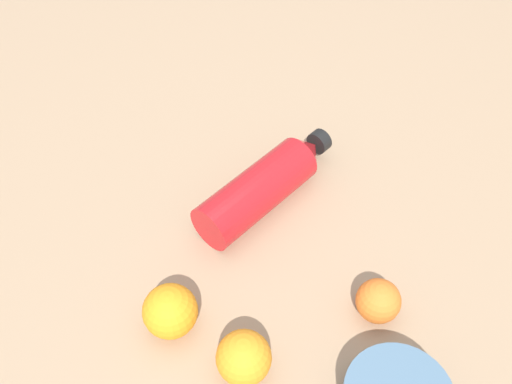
{
  "coord_description": "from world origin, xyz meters",
  "views": [
    {
      "loc": [
        0.52,
        -0.24,
        0.73
      ],
      "look_at": [
        -0.01,
        0.04,
        0.04
      ],
      "focal_mm": 40.28,
      "sensor_mm": 36.0,
      "label": 1
    }
  ],
  "objects_px": {
    "orange_0": "(378,301)",
    "orange_1": "(170,311)",
    "water_bottle": "(266,184)",
    "orange_2": "(244,358)"
  },
  "relations": [
    {
      "from": "water_bottle",
      "to": "orange_1",
      "type": "xyz_separation_m",
      "value": [
        0.14,
        -0.22,
        -0.0
      ]
    },
    {
      "from": "orange_0",
      "to": "orange_2",
      "type": "xyz_separation_m",
      "value": [
        -0.01,
        -0.2,
        0.0
      ]
    },
    {
      "from": "orange_0",
      "to": "water_bottle",
      "type": "bearing_deg",
      "value": -171.58
    },
    {
      "from": "water_bottle",
      "to": "orange_2",
      "type": "height_order",
      "value": "water_bottle"
    },
    {
      "from": "water_bottle",
      "to": "orange_2",
      "type": "distance_m",
      "value": 0.3
    },
    {
      "from": "orange_0",
      "to": "orange_2",
      "type": "relative_size",
      "value": 0.87
    },
    {
      "from": "water_bottle",
      "to": "orange_1",
      "type": "distance_m",
      "value": 0.26
    },
    {
      "from": "orange_1",
      "to": "orange_2",
      "type": "xyz_separation_m",
      "value": [
        0.1,
        0.06,
        -0.0
      ]
    },
    {
      "from": "water_bottle",
      "to": "orange_2",
      "type": "bearing_deg",
      "value": -142.77
    },
    {
      "from": "orange_0",
      "to": "orange_1",
      "type": "bearing_deg",
      "value": -113.68
    }
  ]
}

